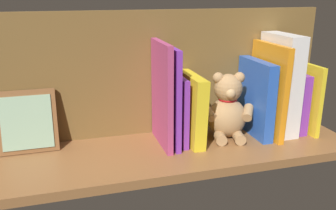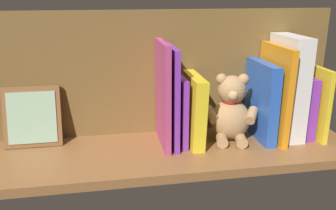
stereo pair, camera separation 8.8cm
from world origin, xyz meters
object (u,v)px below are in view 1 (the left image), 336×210
teddy_bear (227,109)px  picture_frame_leaning (27,122)px  book_0 (302,96)px  dictionary_thick_white (280,84)px

teddy_bear → picture_frame_leaning: size_ratio=1.16×
book_0 → picture_frame_leaning: bearing=-4.2°
book_0 → picture_frame_leaning: 73.65cm
book_0 → teddy_bear: book_0 is taller
book_0 → teddy_bear: (22.93, 0.22, -1.69)cm
teddy_bear → picture_frame_leaning: 50.80cm
teddy_bear → book_0: bearing=-166.6°
book_0 → dictionary_thick_white: dictionary_thick_white is taller
book_0 → picture_frame_leaning: size_ratio=1.25×
teddy_bear → dictionary_thick_white: bearing=-164.4°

